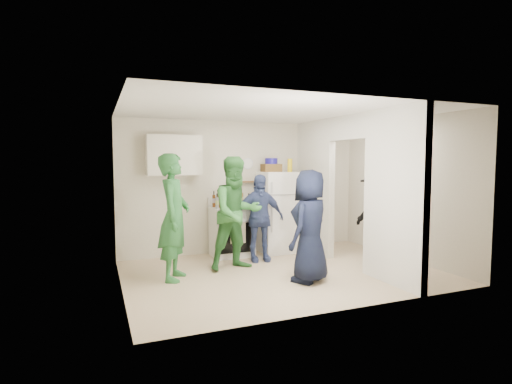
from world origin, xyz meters
TOP-DOWN VIEW (x-y plane):
  - floor at (0.00, 0.00)m, footprint 4.80×4.80m
  - wall_back at (0.00, 1.70)m, footprint 4.80×0.00m
  - wall_front at (0.00, -1.70)m, footprint 4.80×0.00m
  - wall_left at (-2.40, 0.00)m, footprint 0.00×3.40m
  - wall_right at (2.40, 0.00)m, footprint 0.00×3.40m
  - ceiling at (0.00, 0.00)m, footprint 4.80×4.80m
  - partition_pier_back at (1.20, 1.10)m, footprint 0.12×1.20m
  - partition_pier_front at (1.20, -1.10)m, footprint 0.12×1.20m
  - partition_header at (1.20, 0.00)m, footprint 0.12×1.00m
  - stove at (-0.39, 1.37)m, footprint 0.76×0.63m
  - upper_cabinet at (-1.40, 1.52)m, footprint 0.95×0.34m
  - fridge at (0.52, 1.34)m, footprint 0.64×0.62m
  - wicker_basket at (0.42, 1.39)m, footprint 0.35×0.25m
  - blue_bowl at (0.42, 1.39)m, footprint 0.24×0.24m
  - yellow_cup_stack_top at (0.74, 1.24)m, footprint 0.09×0.09m
  - wall_clock at (0.05, 1.68)m, footprint 0.22×0.02m
  - spice_shelf at (0.00, 1.65)m, footprint 0.35×0.08m
  - nook_window at (2.38, 0.20)m, footprint 0.03×0.70m
  - nook_window_frame at (2.36, 0.20)m, footprint 0.04×0.76m
  - nook_valance at (2.34, 0.20)m, footprint 0.04×0.82m
  - yellow_cup_stack_stove at (-0.51, 1.15)m, footprint 0.09×0.09m
  - red_cup at (-0.17, 1.17)m, footprint 0.09×0.09m
  - person_green_left at (-1.64, 0.28)m, footprint 0.68×0.80m
  - person_green_center at (-0.59, 0.48)m, footprint 0.98×0.81m
  - person_denim at (-0.07, 0.83)m, footprint 0.93×0.47m
  - person_navy at (0.16, -0.55)m, footprint 0.95×0.87m
  - person_nook at (2.08, 0.38)m, footprint 0.60×1.03m
  - bottle_a at (-0.68, 1.51)m, footprint 0.06×0.06m
  - bottle_b at (-0.57, 1.30)m, footprint 0.06×0.06m
  - bottle_c at (-0.48, 1.53)m, footprint 0.06×0.06m
  - bottle_d at (-0.37, 1.31)m, footprint 0.07×0.07m
  - bottle_e at (-0.28, 1.56)m, footprint 0.07×0.07m
  - bottle_f at (-0.20, 1.40)m, footprint 0.06×0.06m
  - bottle_g at (-0.14, 1.51)m, footprint 0.07×0.07m
  - bottle_h at (-0.69, 1.26)m, footprint 0.06×0.06m
  - bottle_i at (-0.33, 1.47)m, footprint 0.08×0.08m
  - bottle_j at (-0.09, 1.27)m, footprint 0.07×0.07m
  - bottle_k at (-0.62, 1.42)m, footprint 0.08×0.08m

SIDE VIEW (x-z plane):
  - floor at x=0.00m, z-range 0.00..0.00m
  - stove at x=-0.39m, z-range 0.00..0.90m
  - person_denim at x=-0.07m, z-range 0.00..1.52m
  - fridge at x=0.52m, z-range 0.00..1.54m
  - person_nook at x=2.08m, z-range 0.00..1.59m
  - person_navy at x=0.16m, z-range 0.00..1.63m
  - person_green_center at x=-0.59m, z-range 0.00..1.82m
  - person_green_left at x=-1.64m, z-range 0.00..1.86m
  - red_cup at x=-0.17m, z-range 0.90..1.02m
  - yellow_cup_stack_stove at x=-0.51m, z-range 0.90..1.15m
  - bottle_j at x=-0.09m, z-range 0.90..1.16m
  - bottle_d at x=-0.37m, z-range 0.90..1.17m
  - bottle_h at x=-0.69m, z-range 0.90..1.17m
  - bottle_f at x=-0.20m, z-range 0.90..1.19m
  - bottle_k at x=-0.62m, z-range 0.90..1.20m
  - bottle_a at x=-0.68m, z-range 0.90..1.20m
  - bottle_e at x=-0.28m, z-range 0.90..1.21m
  - bottle_b at x=-0.57m, z-range 0.90..1.21m
  - bottle_c at x=-0.48m, z-range 0.90..1.21m
  - bottle_i at x=-0.33m, z-range 0.90..1.22m
  - bottle_g at x=-0.14m, z-range 0.90..1.23m
  - wall_back at x=0.00m, z-range -1.15..3.65m
  - wall_front at x=0.00m, z-range -1.15..3.65m
  - wall_left at x=-2.40m, z-range -0.45..2.95m
  - wall_right at x=2.40m, z-range -0.45..2.95m
  - partition_pier_back at x=1.20m, z-range 0.00..2.50m
  - partition_pier_front at x=1.20m, z-range 0.00..2.50m
  - spice_shelf at x=0.00m, z-range 1.34..1.36m
  - wicker_basket at x=0.42m, z-range 1.54..1.69m
  - nook_window at x=2.38m, z-range 1.25..2.05m
  - nook_window_frame at x=2.36m, z-range 1.22..2.08m
  - yellow_cup_stack_top at x=0.74m, z-range 1.54..1.79m
  - wall_clock at x=0.05m, z-range 1.59..1.81m
  - blue_bowl at x=0.42m, z-range 1.69..1.80m
  - upper_cabinet at x=-1.40m, z-range 1.50..2.20m
  - nook_valance at x=2.34m, z-range 1.91..2.09m
  - partition_header at x=1.20m, z-range 2.10..2.50m
  - ceiling at x=0.00m, z-range 2.50..2.50m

